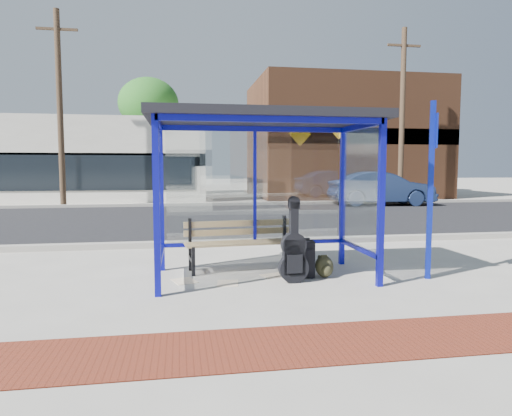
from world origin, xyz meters
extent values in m
plane|color=#B2ADA0|center=(0.00, 0.00, 0.00)|extent=(120.00, 120.00, 0.00)
cube|color=maroon|center=(0.00, -2.60, 0.01)|extent=(60.00, 1.00, 0.01)
cube|color=gray|center=(0.00, 2.90, 0.06)|extent=(60.00, 0.25, 0.12)
cube|color=black|center=(0.00, 8.00, 0.00)|extent=(60.00, 10.00, 0.00)
cube|color=gray|center=(0.00, 13.10, 0.06)|extent=(60.00, 0.25, 0.12)
cube|color=#B2ADA0|center=(0.00, 15.00, 0.00)|extent=(60.00, 4.00, 0.01)
cube|color=#0E10A0|center=(-1.50, -0.75, 1.15)|extent=(0.08, 0.08, 2.30)
cube|color=#0E10A0|center=(1.50, -0.75, 1.15)|extent=(0.08, 0.08, 2.30)
cube|color=#0E10A0|center=(-1.50, 0.75, 1.15)|extent=(0.08, 0.08, 2.30)
cube|color=#0E10A0|center=(1.50, 0.75, 1.15)|extent=(0.08, 0.08, 2.30)
cube|color=#0E10A0|center=(0.00, 0.75, 2.26)|extent=(3.00, 0.08, 0.08)
cube|color=#0E10A0|center=(0.00, -0.75, 2.26)|extent=(3.00, 0.08, 0.08)
cube|color=#0E10A0|center=(-1.50, 0.00, 2.26)|extent=(0.08, 1.50, 0.08)
cube|color=#0E10A0|center=(1.50, 0.00, 2.26)|extent=(0.08, 1.50, 0.08)
cube|color=#0E10A0|center=(0.00, 0.75, 0.40)|extent=(3.00, 0.08, 0.06)
cube|color=#0E10A0|center=(-1.50, 0.00, 0.40)|extent=(0.08, 1.50, 0.06)
cube|color=#0E10A0|center=(1.50, 0.00, 0.40)|extent=(0.08, 1.50, 0.06)
cube|color=#0E10A0|center=(0.00, 0.75, 1.35)|extent=(0.05, 0.05, 1.90)
cube|color=silver|center=(0.00, 0.75, 1.31)|extent=(2.84, 0.01, 1.82)
cube|color=silver|center=(-1.50, 0.00, 1.31)|extent=(0.02, 1.34, 1.82)
cube|color=silver|center=(1.50, 0.00, 1.31)|extent=(0.02, 1.34, 1.82)
cube|color=black|center=(0.00, 0.00, 2.36)|extent=(3.30, 1.80, 0.12)
cube|color=silver|center=(-9.00, 18.00, 2.00)|extent=(18.00, 6.00, 4.00)
cube|color=#59331E|center=(8.00, 18.50, 3.20)|extent=(10.00, 7.00, 6.40)
cube|color=black|center=(8.00, 15.05, 3.20)|extent=(10.00, 0.10, 0.80)
cube|color=yellow|center=(6.50, 14.95, 3.80)|extent=(1.56, 0.06, 1.56)
cylinder|color=#4C3826|center=(-3.00, 22.00, 2.50)|extent=(0.36, 0.36, 5.00)
ellipsoid|color=#1D641C|center=(-3.00, 22.00, 5.50)|extent=(3.60, 3.60, 3.06)
cylinder|color=#4C3826|center=(12.50, 22.00, 2.50)|extent=(0.36, 0.36, 5.00)
ellipsoid|color=#1D641C|center=(12.50, 22.00, 5.50)|extent=(3.60, 3.60, 3.06)
cylinder|color=#4C3826|center=(-6.00, 13.40, 4.00)|extent=(0.24, 0.24, 8.00)
cube|color=#4C3826|center=(-6.00, 13.40, 7.20)|extent=(1.60, 0.10, 0.10)
cylinder|color=#4C3826|center=(9.00, 13.40, 4.00)|extent=(0.24, 0.24, 8.00)
cube|color=#4C3826|center=(9.00, 13.40, 7.20)|extent=(1.60, 0.10, 0.10)
cube|color=black|center=(-1.02, 0.28, 0.22)|extent=(0.05, 0.05, 0.44)
cube|color=black|center=(-1.06, 0.66, 0.42)|extent=(0.05, 0.05, 0.84)
cube|color=black|center=(-1.04, 0.47, 0.22)|extent=(0.09, 0.40, 0.05)
cube|color=black|center=(0.55, 0.44, 0.22)|extent=(0.05, 0.05, 0.44)
cube|color=black|center=(0.51, 0.82, 0.42)|extent=(0.05, 0.05, 0.84)
cube|color=black|center=(0.53, 0.63, 0.22)|extent=(0.09, 0.40, 0.05)
cube|color=tan|center=(-0.24, 0.39, 0.44)|extent=(1.78, 0.27, 0.03)
cube|color=tan|center=(-0.25, 0.50, 0.44)|extent=(1.78, 0.27, 0.03)
cube|color=tan|center=(-0.26, 0.60, 0.44)|extent=(1.78, 0.27, 0.03)
cube|color=tan|center=(-0.27, 0.71, 0.44)|extent=(1.78, 0.27, 0.03)
cube|color=tan|center=(-0.27, 0.75, 0.59)|extent=(1.77, 0.21, 0.10)
cube|color=tan|center=(-0.27, 0.75, 0.73)|extent=(1.77, 0.21, 0.10)
cylinder|color=black|center=(0.38, -0.35, 0.21)|extent=(0.43, 0.14, 0.42)
cylinder|color=black|center=(0.38, -0.35, 0.55)|extent=(0.36, 0.14, 0.35)
cube|color=black|center=(0.38, -0.35, 0.37)|extent=(0.31, 0.13, 0.51)
cube|color=black|center=(0.38, -0.35, 0.89)|extent=(0.12, 0.11, 0.51)
cube|color=black|center=(0.38, -0.35, 1.11)|extent=(0.16, 0.11, 0.10)
cube|color=black|center=(0.58, -0.08, 0.28)|extent=(0.36, 0.24, 0.54)
cylinder|color=black|center=(0.46, -0.07, 0.02)|extent=(0.06, 0.20, 0.05)
cylinder|color=black|center=(0.71, -0.08, 0.02)|extent=(0.06, 0.20, 0.05)
cube|color=black|center=(0.58, -0.08, 0.58)|extent=(0.22, 0.05, 0.04)
cube|color=black|center=(0.58, -0.19, 0.29)|extent=(0.28, 0.03, 0.29)
ellipsoid|color=#292817|center=(0.91, -0.12, 0.16)|extent=(0.29, 0.21, 0.33)
ellipsoid|color=#292817|center=(0.92, -0.22, 0.12)|extent=(0.17, 0.12, 0.17)
cube|color=#292817|center=(0.91, -0.10, 0.32)|extent=(0.09, 0.04, 0.03)
cube|color=#0D1D95|center=(2.40, -0.45, 1.30)|extent=(0.10, 0.10, 2.59)
cube|color=#0D1D95|center=(2.44, -0.47, 2.16)|extent=(0.15, 0.30, 0.49)
cube|color=white|center=(-1.16, -0.02, 0.00)|extent=(0.41, 0.46, 0.01)
cube|color=white|center=(-0.56, -0.25, 0.00)|extent=(0.34, 0.41, 0.01)
cube|color=white|center=(0.20, 0.10, 0.00)|extent=(0.44, 0.40, 0.01)
imported|color=navy|center=(7.44, 12.05, 0.73)|extent=(4.54, 1.87, 1.46)
cylinder|color=red|center=(10.63, 14.13, 0.31)|extent=(0.21, 0.21, 0.62)
sphere|color=red|center=(10.63, 14.13, 0.66)|extent=(0.23, 0.23, 0.23)
cylinder|color=red|center=(10.63, 14.13, 0.42)|extent=(0.35, 0.18, 0.10)
camera|label=1|loc=(-1.21, -6.58, 1.64)|focal=32.00mm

